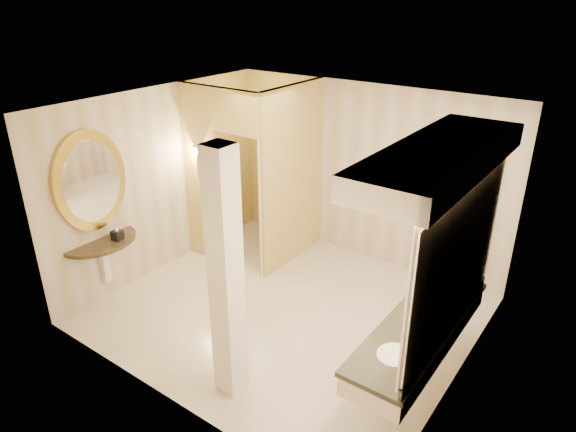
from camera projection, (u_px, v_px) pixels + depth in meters
name	position (u px, v px, depth m)	size (l,w,h in m)	color
floor	(286.00, 310.00, 6.81)	(4.50, 4.50, 0.00)	beige
ceiling	(286.00, 108.00, 5.70)	(4.50, 4.50, 0.00)	white
wall_back	(364.00, 174.00, 7.73)	(4.50, 0.02, 2.70)	beige
wall_front	(160.00, 290.00, 4.78)	(4.50, 0.02, 2.70)	beige
wall_left	(162.00, 180.00, 7.46)	(0.02, 4.00, 2.70)	beige
wall_right	(471.00, 274.00, 5.05)	(0.02, 4.00, 2.70)	beige
toilet_closet	(264.00, 175.00, 7.56)	(1.50, 1.55, 2.70)	#D4BD6F
wall_sconce	(197.00, 152.00, 7.45)	(0.14, 0.14, 0.42)	gold
vanity	(432.00, 257.00, 4.79)	(0.75, 2.41, 2.09)	white
console_shelf	(94.00, 207.00, 6.59)	(1.02, 1.02, 1.96)	black
pillar	(226.00, 278.00, 4.98)	(0.26, 0.26, 2.70)	white
tissue_box	(117.00, 235.00, 6.75)	(0.13, 0.13, 0.13)	black
toilet	(280.00, 223.00, 8.52)	(0.38, 0.67, 0.69)	white
soap_bottle_a	(411.00, 310.00, 5.19)	(0.06, 0.06, 0.13)	beige
soap_bottle_b	(419.00, 305.00, 5.29)	(0.09, 0.09, 0.12)	silver
soap_bottle_c	(418.00, 309.00, 5.15)	(0.08, 0.08, 0.21)	#C6B28C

